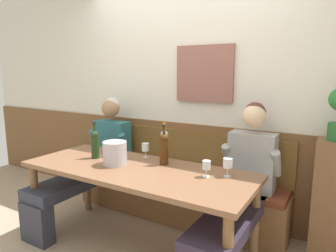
% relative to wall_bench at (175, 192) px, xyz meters
% --- Properties ---
extents(room_wall_back, '(6.80, 0.12, 2.80)m').
position_rel_wall_bench_xyz_m(room_wall_back, '(0.00, 0.26, 1.12)').
color(room_wall_back, silver).
rests_on(room_wall_back, ground).
extents(wood_wainscot_panel, '(6.80, 0.03, 1.01)m').
position_rel_wall_bench_xyz_m(wood_wainscot_panel, '(0.00, 0.21, 0.22)').
color(wood_wainscot_panel, brown).
rests_on(wood_wainscot_panel, ground).
extents(wall_bench, '(2.34, 0.42, 0.94)m').
position_rel_wall_bench_xyz_m(wall_bench, '(0.00, 0.00, 0.00)').
color(wall_bench, brown).
rests_on(wall_bench, ground).
extents(dining_table, '(2.04, 0.80, 0.75)m').
position_rel_wall_bench_xyz_m(dining_table, '(0.00, -0.69, 0.38)').
color(dining_table, brown).
rests_on(dining_table, ground).
extents(person_center_right_seat, '(0.53, 1.25, 1.27)m').
position_rel_wall_bench_xyz_m(person_center_right_seat, '(-0.85, -0.38, 0.33)').
color(person_center_right_seat, '#2D2F3C').
rests_on(person_center_right_seat, ground).
extents(person_right_seat, '(0.52, 1.25, 1.30)m').
position_rel_wall_bench_xyz_m(person_right_seat, '(0.81, -0.36, 0.35)').
color(person_right_seat, '#2F2833').
rests_on(person_right_seat, ground).
extents(ice_bucket, '(0.21, 0.21, 0.21)m').
position_rel_wall_bench_xyz_m(ice_bucket, '(-0.22, -0.71, 0.57)').
color(ice_bucket, '#BCB7BE').
rests_on(ice_bucket, dining_table).
extents(wine_bottle_clear_water, '(0.07, 0.07, 0.36)m').
position_rel_wall_bench_xyz_m(wine_bottle_clear_water, '(0.10, -0.39, 0.63)').
color(wine_bottle_clear_water, '#B2CCBC').
rests_on(wine_bottle_clear_water, dining_table).
extents(wine_bottle_amber_mid, '(0.08, 0.08, 0.36)m').
position_rel_wall_bench_xyz_m(wine_bottle_amber_mid, '(0.15, -0.48, 0.62)').
color(wine_bottle_amber_mid, '#42240B').
rests_on(wine_bottle_amber_mid, dining_table).
extents(wine_bottle_green_tall, '(0.08, 0.08, 0.35)m').
position_rel_wall_bench_xyz_m(wine_bottle_green_tall, '(-0.52, -0.64, 0.62)').
color(wine_bottle_green_tall, '#1F371A').
rests_on(wine_bottle_green_tall, dining_table).
extents(wine_glass_center_front, '(0.07, 0.07, 0.13)m').
position_rel_wall_bench_xyz_m(wine_glass_center_front, '(0.61, -0.59, 0.56)').
color(wine_glass_center_front, silver).
rests_on(wine_glass_center_front, dining_table).
extents(wine_glass_mid_left, '(0.07, 0.07, 0.13)m').
position_rel_wall_bench_xyz_m(wine_glass_mid_left, '(-0.45, -0.52, 0.56)').
color(wine_glass_mid_left, silver).
rests_on(wine_glass_mid_left, dining_table).
extents(wine_glass_left_end, '(0.07, 0.07, 0.14)m').
position_rel_wall_bench_xyz_m(wine_glass_left_end, '(-0.12, -0.38, 0.57)').
color(wine_glass_left_end, silver).
rests_on(wine_glass_left_end, dining_table).
extents(wine_glass_right_end, '(0.07, 0.07, 0.15)m').
position_rel_wall_bench_xyz_m(wine_glass_right_end, '(0.75, -0.49, 0.58)').
color(wine_glass_right_end, silver).
rests_on(wine_glass_right_end, dining_table).
extents(corner_pedestal, '(0.28, 0.28, 1.02)m').
position_rel_wall_bench_xyz_m(corner_pedestal, '(1.47, 0.03, 0.23)').
color(corner_pedestal, brown).
rests_on(corner_pedestal, ground).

